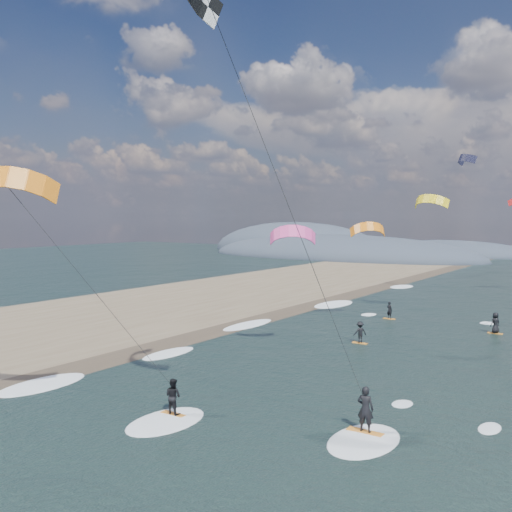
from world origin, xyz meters
The scene contains 8 objects.
ground centered at (0.00, 0.00, 0.00)m, with size 260.00×260.00×0.00m, color black.
wet_sand_strip centered at (-12.00, 10.00, 0.00)m, with size 3.00×240.00×0.00m, color #382D23.
coastal_hills centered at (-44.84, 107.86, 0.00)m, with size 80.00×41.00×15.00m.
kitesurfer_near_a centered at (3.01, 4.48, 14.67)m, with size 8.14×9.44×18.65m.
kitesurfer_near_b centered at (-4.18, 2.30, 7.36)m, with size 7.06×8.90×11.83m.
far_kitesurfers centered at (1.30, 29.92, 0.79)m, with size 10.17×11.16×1.63m.
bg_kite_field centered at (0.52, 58.69, 10.04)m, with size 12.62×77.30×9.70m.
shoreline_surf centered at (-10.80, 14.75, 0.00)m, with size 2.40×79.40×0.11m.
Camera 1 is at (15.72, -12.25, 9.09)m, focal length 40.00 mm.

